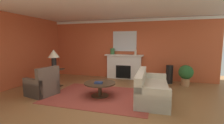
% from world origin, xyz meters
% --- Properties ---
extents(ground_plane, '(9.61, 9.61, 0.00)m').
position_xyz_m(ground_plane, '(0.00, 0.00, 0.00)').
color(ground_plane, olive).
extents(wall_fireplace, '(7.99, 0.12, 2.80)m').
position_xyz_m(wall_fireplace, '(0.00, 2.90, 1.40)').
color(wall_fireplace, '#C65633').
rests_on(wall_fireplace, ground_plane).
extents(wall_window, '(0.12, 6.27, 2.80)m').
position_xyz_m(wall_window, '(-3.76, 0.30, 1.40)').
color(wall_window, '#C65633').
rests_on(wall_window, ground_plane).
extents(ceiling_panel, '(7.99, 6.27, 0.06)m').
position_xyz_m(ceiling_panel, '(0.00, 0.30, 2.83)').
color(ceiling_panel, white).
extents(crown_moulding, '(7.99, 0.08, 0.12)m').
position_xyz_m(crown_moulding, '(0.00, 2.82, 2.72)').
color(crown_moulding, white).
extents(area_rug, '(3.21, 2.32, 0.01)m').
position_xyz_m(area_rug, '(-0.23, 0.02, 0.01)').
color(area_rug, '#993D33').
rests_on(area_rug, ground_plane).
extents(fireplace, '(1.80, 0.35, 1.15)m').
position_xyz_m(fireplace, '(-0.04, 2.69, 0.55)').
color(fireplace, white).
rests_on(fireplace, ground_plane).
extents(mantel_mirror, '(1.12, 0.04, 0.93)m').
position_xyz_m(mantel_mirror, '(-0.04, 2.81, 1.77)').
color(mantel_mirror, silver).
extents(sofa, '(0.97, 2.13, 0.85)m').
position_xyz_m(sofa, '(1.35, 0.24, 0.30)').
color(sofa, beige).
rests_on(sofa, ground_plane).
extents(armchair_near_window, '(0.96, 0.96, 0.95)m').
position_xyz_m(armchair_near_window, '(-2.06, -0.42, 0.31)').
color(armchair_near_window, brown).
rests_on(armchair_near_window, ground_plane).
extents(coffee_table, '(1.00, 1.00, 0.45)m').
position_xyz_m(coffee_table, '(-0.23, 0.02, 0.34)').
color(coffee_table, '#3D2D1E').
rests_on(coffee_table, ground_plane).
extents(side_table, '(0.56, 0.56, 0.70)m').
position_xyz_m(side_table, '(-2.31, 0.54, 0.40)').
color(side_table, '#3D2D1E').
rests_on(side_table, ground_plane).
extents(table_lamp, '(0.44, 0.44, 0.75)m').
position_xyz_m(table_lamp, '(-2.31, 0.54, 1.22)').
color(table_lamp, black).
rests_on(table_lamp, side_table).
extents(vase_tall_corner, '(0.29, 0.29, 0.77)m').
position_xyz_m(vase_tall_corner, '(1.99, 2.39, 0.39)').
color(vase_tall_corner, black).
rests_on(vase_tall_corner, ground_plane).
extents(vase_mantel_right, '(0.10, 0.10, 0.23)m').
position_xyz_m(vase_mantel_right, '(0.51, 2.64, 1.27)').
color(vase_mantel_right, beige).
rests_on(vase_mantel_right, fireplace).
extents(vase_mantel_left, '(0.20, 0.20, 0.29)m').
position_xyz_m(vase_mantel_left, '(-0.59, 2.64, 1.30)').
color(vase_mantel_left, '#33703D').
rests_on(vase_mantel_left, fireplace).
extents(book_red_cover, '(0.26, 0.17, 0.06)m').
position_xyz_m(book_red_cover, '(-0.22, -0.11, 0.48)').
color(book_red_cover, navy).
rests_on(book_red_cover, coffee_table).
extents(potted_plant, '(0.56, 0.56, 0.83)m').
position_xyz_m(potted_plant, '(2.59, 2.16, 0.49)').
color(potted_plant, '#A8754C').
rests_on(potted_plant, ground_plane).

